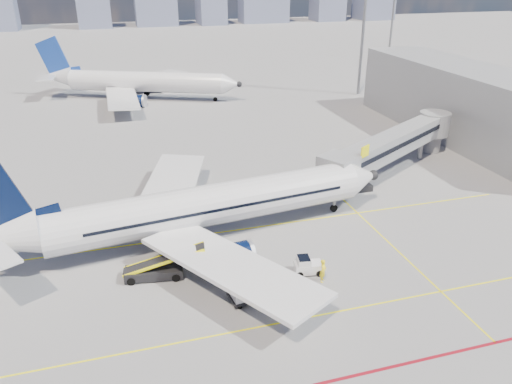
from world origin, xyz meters
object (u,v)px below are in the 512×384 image
(second_aircraft, at_px, (138,82))
(baggage_tug, at_px, (307,266))
(cargo_dolly, at_px, (256,284))
(main_aircraft, at_px, (194,209))
(belt_loader, at_px, (156,270))
(ramp_worker, at_px, (323,271))

(second_aircraft, relative_size, baggage_tug, 15.29)
(baggage_tug, bearing_deg, cargo_dolly, -149.47)
(main_aircraft, height_order, cargo_dolly, main_aircraft)
(second_aircraft, bearing_deg, main_aircraft, -65.37)
(baggage_tug, relative_size, belt_loader, 0.36)
(main_aircraft, xyz_separation_m, baggage_tug, (7.70, -7.93, -2.48))
(baggage_tug, xyz_separation_m, belt_loader, (-11.84, 2.89, -0.05))
(ramp_worker, bearing_deg, belt_loader, 109.50)
(cargo_dolly, height_order, belt_loader, belt_loader)
(cargo_dolly, bearing_deg, second_aircraft, 87.16)
(main_aircraft, relative_size, baggage_tug, 16.08)
(belt_loader, bearing_deg, cargo_dolly, -27.01)
(main_aircraft, xyz_separation_m, second_aircraft, (-0.82, 55.84, 0.00))
(cargo_dolly, relative_size, belt_loader, 0.63)
(belt_loader, height_order, ramp_worker, belt_loader)
(belt_loader, bearing_deg, second_aircraft, 95.03)
(baggage_tug, bearing_deg, main_aircraft, 142.75)
(main_aircraft, bearing_deg, cargo_dolly, -81.30)
(second_aircraft, height_order, cargo_dolly, second_aircraft)
(second_aircraft, xyz_separation_m, cargo_dolly, (3.60, -65.75, -2.00))
(second_aircraft, distance_m, cargo_dolly, 65.88)
(main_aircraft, relative_size, belt_loader, 5.78)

